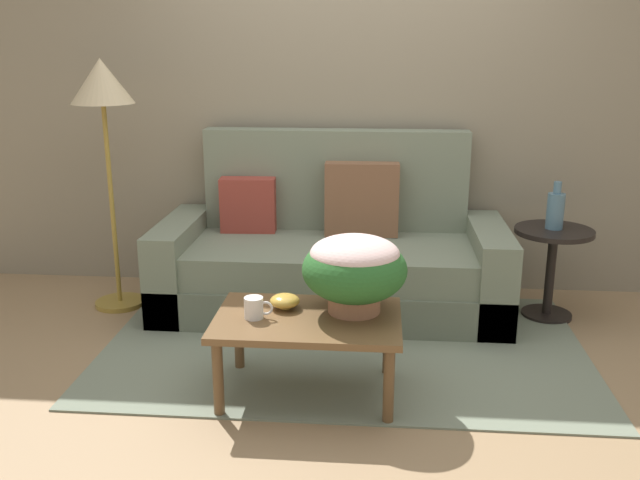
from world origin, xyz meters
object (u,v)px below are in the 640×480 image
(coffee_table, at_px, (308,327))
(side_table, at_px, (552,257))
(snack_bowl, at_px, (285,301))
(table_vase, at_px, (555,210))
(coffee_mug, at_px, (255,308))
(couch, at_px, (332,257))
(floor_lamp, at_px, (103,101))
(potted_plant, at_px, (355,267))

(coffee_table, height_order, side_table, side_table)
(snack_bowl, relative_size, table_vase, 0.51)
(side_table, height_order, coffee_mug, side_table)
(couch, relative_size, coffee_mug, 15.79)
(coffee_mug, xyz_separation_m, table_vase, (1.64, 1.17, 0.23))
(side_table, distance_m, floor_lamp, 2.91)
(side_table, relative_size, snack_bowl, 3.88)
(coffee_table, bearing_deg, potted_plant, 22.06)
(side_table, relative_size, potted_plant, 1.13)
(potted_plant, bearing_deg, side_table, 41.11)
(coffee_table, height_order, snack_bowl, snack_bowl)
(floor_lamp, bearing_deg, potted_plant, -32.19)
(floor_lamp, relative_size, potted_plant, 3.11)
(side_table, distance_m, potted_plant, 1.58)
(snack_bowl, bearing_deg, side_table, 33.92)
(floor_lamp, relative_size, table_vase, 5.41)
(couch, xyz_separation_m, coffee_mug, (-0.28, -1.23, 0.13))
(couch, relative_size, table_vase, 7.49)
(snack_bowl, distance_m, table_vase, 1.85)
(coffee_table, height_order, floor_lamp, floor_lamp)
(coffee_mug, xyz_separation_m, snack_bowl, (0.13, 0.13, -0.01))
(coffee_table, relative_size, floor_lamp, 0.57)
(side_table, bearing_deg, table_vase, 105.97)
(couch, bearing_deg, coffee_table, -91.53)
(floor_lamp, bearing_deg, snack_bowl, -38.57)
(coffee_table, bearing_deg, snack_bowl, 142.28)
(floor_lamp, relative_size, snack_bowl, 10.69)
(side_table, relative_size, table_vase, 1.96)
(potted_plant, relative_size, coffee_mug, 3.66)
(coffee_table, bearing_deg, floor_lamp, 141.51)
(side_table, height_order, table_vase, table_vase)
(coffee_table, bearing_deg, couch, 88.47)
(coffee_mug, bearing_deg, coffee_table, 8.64)
(side_table, xyz_separation_m, snack_bowl, (-1.52, -1.02, 0.05))
(side_table, height_order, snack_bowl, side_table)
(side_table, bearing_deg, snack_bowl, -146.08)
(side_table, distance_m, snack_bowl, 1.83)
(couch, distance_m, side_table, 1.37)
(table_vase, bearing_deg, coffee_table, -141.00)
(side_table, distance_m, coffee_mug, 2.01)
(potted_plant, distance_m, coffee_mug, 0.51)
(side_table, relative_size, coffee_mug, 4.13)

